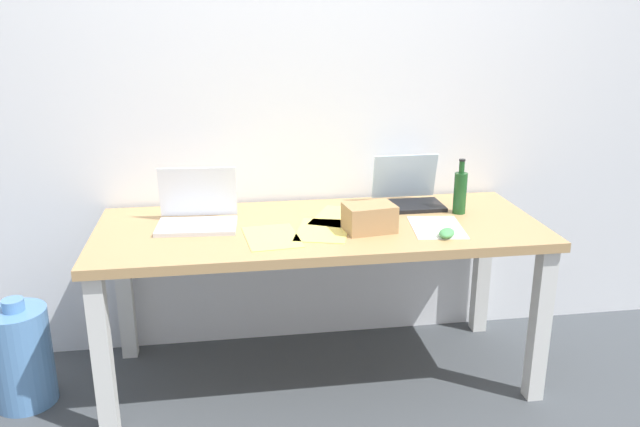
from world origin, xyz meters
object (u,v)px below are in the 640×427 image
(beer_bottle, at_px, (460,192))
(cardboard_box, at_px, (369,218))
(desk, at_px, (320,244))
(water_cooler_jug, at_px, (21,356))
(laptop_right, at_px, (408,194))
(laptop_left, at_px, (197,213))
(computer_mouse, at_px, (447,233))

(beer_bottle, bearing_deg, cardboard_box, -158.73)
(desk, relative_size, water_cooler_jug, 3.94)
(beer_bottle, height_order, water_cooler_jug, beer_bottle)
(water_cooler_jug, bearing_deg, laptop_right, 7.84)
(laptop_left, bearing_deg, desk, -7.70)
(desk, relative_size, laptop_left, 5.47)
(desk, bearing_deg, cardboard_box, -29.93)
(desk, bearing_deg, laptop_left, 172.30)
(laptop_right, height_order, water_cooler_jug, laptop_right)
(desk, distance_m, computer_mouse, 0.55)
(desk, height_order, laptop_left, laptop_left)
(laptop_left, xyz_separation_m, beer_bottle, (1.17, -0.00, 0.05))
(water_cooler_jug, bearing_deg, beer_bottle, 2.63)
(laptop_left, xyz_separation_m, laptop_right, (0.97, 0.15, 0.00))
(desk, bearing_deg, beer_bottle, 5.96)
(laptop_left, distance_m, laptop_right, 0.98)
(laptop_right, bearing_deg, desk, -154.14)
(computer_mouse, bearing_deg, desk, -172.78)
(water_cooler_jug, bearing_deg, desk, 0.93)
(cardboard_box, bearing_deg, beer_bottle, 21.27)
(laptop_right, height_order, computer_mouse, laptop_right)
(cardboard_box, bearing_deg, laptop_left, 165.76)
(computer_mouse, bearing_deg, beer_bottle, 94.47)
(laptop_right, height_order, cardboard_box, laptop_right)
(desk, distance_m, laptop_right, 0.52)
(laptop_left, height_order, water_cooler_jug, laptop_left)
(laptop_left, xyz_separation_m, cardboard_box, (0.71, -0.18, 0.00))
(beer_bottle, xyz_separation_m, water_cooler_jug, (-1.93, -0.09, -0.62))
(beer_bottle, distance_m, cardboard_box, 0.49)
(computer_mouse, distance_m, cardboard_box, 0.32)
(laptop_left, bearing_deg, beer_bottle, -0.12)
(beer_bottle, height_order, computer_mouse, beer_bottle)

